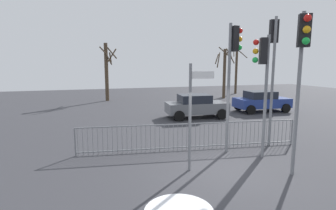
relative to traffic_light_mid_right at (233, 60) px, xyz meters
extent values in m
plane|color=#38383D|center=(-1.29, -1.46, -3.51)|extent=(60.00, 60.00, 0.00)
cylinder|color=slate|center=(-0.14, -0.01, -1.11)|extent=(0.11, 0.11, 4.81)
cube|color=black|center=(0.02, 0.00, 0.74)|extent=(0.25, 0.34, 0.90)
sphere|color=red|center=(0.27, 0.02, 1.04)|extent=(0.20, 0.20, 0.20)
sphere|color=orange|center=(0.27, 0.02, 0.74)|extent=(0.20, 0.20, 0.20)
sphere|color=green|center=(0.27, 0.02, 0.44)|extent=(0.20, 0.20, 0.20)
cylinder|color=slate|center=(1.99, 0.23, -0.92)|extent=(0.11, 0.11, 5.19)
cube|color=black|center=(2.04, 0.39, 1.12)|extent=(0.37, 0.30, 0.90)
sphere|color=red|center=(2.11, 0.62, 1.42)|extent=(0.20, 0.20, 0.20)
sphere|color=orange|center=(2.11, 0.62, 1.12)|extent=(0.20, 0.20, 0.20)
sphere|color=green|center=(2.11, 0.62, 0.82)|extent=(0.20, 0.20, 0.20)
cylinder|color=slate|center=(0.84, -0.88, -1.34)|extent=(0.11, 0.11, 4.34)
cube|color=black|center=(0.69, -0.81, 0.28)|extent=(0.33, 0.38, 0.90)
sphere|color=red|center=(0.46, -0.70, 0.58)|extent=(0.20, 0.20, 0.20)
sphere|color=orange|center=(0.46, -0.70, 0.28)|extent=(0.20, 0.20, 0.20)
sphere|color=green|center=(0.46, -0.70, -0.02)|extent=(0.20, 0.20, 0.20)
cylinder|color=slate|center=(0.75, -2.44, -1.11)|extent=(0.11, 0.11, 4.81)
cube|color=black|center=(0.67, -2.59, 0.75)|extent=(0.39, 0.35, 0.90)
sphere|color=red|center=(0.54, -2.80, 1.05)|extent=(0.20, 0.20, 0.20)
sphere|color=orange|center=(0.54, -2.80, 0.75)|extent=(0.20, 0.20, 0.20)
sphere|color=green|center=(0.54, -2.80, 0.45)|extent=(0.20, 0.20, 0.20)
cylinder|color=slate|center=(-2.16, -1.22, -1.83)|extent=(0.09, 0.09, 3.37)
cube|color=white|center=(-1.77, -1.28, -0.50)|extent=(0.70, 0.12, 0.22)
cube|color=slate|center=(-1.33, 0.66, -2.46)|extent=(8.66, 1.19, 0.04)
cube|color=slate|center=(-1.33, 0.66, -3.39)|extent=(8.66, 1.19, 0.04)
cylinder|color=slate|center=(-5.57, 1.22, -2.99)|extent=(0.02, 0.02, 1.05)
cylinder|color=slate|center=(-5.40, 1.20, -2.99)|extent=(0.02, 0.02, 1.05)
cylinder|color=slate|center=(-5.22, 1.17, -2.99)|extent=(0.02, 0.02, 1.05)
cylinder|color=slate|center=(-5.04, 1.15, -2.99)|extent=(0.02, 0.02, 1.05)
cylinder|color=slate|center=(-4.87, 1.13, -2.99)|extent=(0.02, 0.02, 1.05)
cylinder|color=slate|center=(-4.69, 1.10, -2.99)|extent=(0.02, 0.02, 1.05)
cylinder|color=slate|center=(-4.51, 1.08, -2.99)|extent=(0.02, 0.02, 1.05)
cylinder|color=slate|center=(-4.34, 1.06, -2.99)|extent=(0.02, 0.02, 1.05)
cylinder|color=slate|center=(-4.16, 1.03, -2.99)|extent=(0.02, 0.02, 1.05)
cylinder|color=slate|center=(-3.98, 1.01, -2.99)|extent=(0.02, 0.02, 1.05)
cylinder|color=slate|center=(-3.81, 0.99, -2.99)|extent=(0.02, 0.02, 1.05)
cylinder|color=slate|center=(-3.63, 0.96, -2.99)|extent=(0.02, 0.02, 1.05)
cylinder|color=slate|center=(-3.45, 0.94, -2.99)|extent=(0.02, 0.02, 1.05)
cylinder|color=slate|center=(-3.28, 0.92, -2.99)|extent=(0.02, 0.02, 1.05)
cylinder|color=slate|center=(-3.10, 0.89, -2.99)|extent=(0.02, 0.02, 1.05)
cylinder|color=slate|center=(-2.92, 0.87, -2.99)|extent=(0.02, 0.02, 1.05)
cylinder|color=slate|center=(-2.75, 0.84, -2.99)|extent=(0.02, 0.02, 1.05)
cylinder|color=slate|center=(-2.57, 0.82, -2.99)|extent=(0.02, 0.02, 1.05)
cylinder|color=slate|center=(-2.39, 0.80, -2.99)|extent=(0.02, 0.02, 1.05)
cylinder|color=slate|center=(-2.22, 0.77, -2.99)|extent=(0.02, 0.02, 1.05)
cylinder|color=slate|center=(-2.04, 0.75, -2.99)|extent=(0.02, 0.02, 1.05)
cylinder|color=slate|center=(-1.86, 0.73, -2.99)|extent=(0.02, 0.02, 1.05)
cylinder|color=slate|center=(-1.69, 0.70, -2.99)|extent=(0.02, 0.02, 1.05)
cylinder|color=slate|center=(-1.51, 0.68, -2.99)|extent=(0.02, 0.02, 1.05)
cylinder|color=slate|center=(-1.33, 0.66, -2.99)|extent=(0.02, 0.02, 1.05)
cylinder|color=slate|center=(-1.16, 0.63, -2.99)|extent=(0.02, 0.02, 1.05)
cylinder|color=slate|center=(-0.98, 0.61, -2.99)|extent=(0.02, 0.02, 1.05)
cylinder|color=slate|center=(-0.80, 0.59, -2.99)|extent=(0.02, 0.02, 1.05)
cylinder|color=slate|center=(-0.63, 0.56, -2.99)|extent=(0.02, 0.02, 1.05)
cylinder|color=slate|center=(-0.45, 0.54, -2.99)|extent=(0.02, 0.02, 1.05)
cylinder|color=slate|center=(-0.27, 0.51, -2.99)|extent=(0.02, 0.02, 1.05)
cylinder|color=slate|center=(-0.10, 0.49, -2.99)|extent=(0.02, 0.02, 1.05)
cylinder|color=slate|center=(0.08, 0.47, -2.99)|extent=(0.02, 0.02, 1.05)
cylinder|color=slate|center=(0.26, 0.44, -2.99)|extent=(0.02, 0.02, 1.05)
cylinder|color=slate|center=(0.43, 0.42, -2.99)|extent=(0.02, 0.02, 1.05)
cylinder|color=slate|center=(0.61, 0.40, -2.99)|extent=(0.02, 0.02, 1.05)
cylinder|color=slate|center=(0.79, 0.37, -2.99)|extent=(0.02, 0.02, 1.05)
cylinder|color=slate|center=(0.96, 0.35, -2.99)|extent=(0.02, 0.02, 1.05)
cylinder|color=slate|center=(1.14, 0.33, -2.99)|extent=(0.02, 0.02, 1.05)
cylinder|color=slate|center=(1.32, 0.30, -2.99)|extent=(0.02, 0.02, 1.05)
cylinder|color=slate|center=(1.49, 0.28, -2.99)|extent=(0.02, 0.02, 1.05)
cylinder|color=slate|center=(1.67, 0.26, -2.99)|extent=(0.02, 0.02, 1.05)
cylinder|color=slate|center=(1.85, 0.23, -2.99)|extent=(0.02, 0.02, 1.05)
cylinder|color=slate|center=(2.02, 0.21, -2.99)|extent=(0.02, 0.02, 1.05)
cylinder|color=slate|center=(2.20, 0.18, -2.99)|extent=(0.02, 0.02, 1.05)
cylinder|color=slate|center=(2.38, 0.16, -2.99)|extent=(0.02, 0.02, 1.05)
cylinder|color=slate|center=(2.55, 0.14, -2.99)|extent=(0.02, 0.02, 1.05)
cylinder|color=slate|center=(2.73, 0.11, -2.99)|extent=(0.02, 0.02, 1.05)
cylinder|color=slate|center=(2.91, 0.09, -2.99)|extent=(0.02, 0.02, 1.05)
cylinder|color=slate|center=(-5.66, 1.23, -2.99)|extent=(0.06, 0.06, 1.05)
cylinder|color=slate|center=(3.00, 0.08, -2.99)|extent=(0.06, 0.06, 1.05)
cube|color=navy|center=(6.74, 7.10, -2.87)|extent=(3.92, 1.98, 0.65)
cube|color=#1E232D|center=(6.59, 7.11, -2.32)|extent=(2.01, 1.64, 0.55)
cylinder|color=black|center=(8.14, 7.85, -3.19)|extent=(0.65, 0.27, 0.64)
cylinder|color=black|center=(8.02, 6.15, -3.19)|extent=(0.65, 0.27, 0.64)
cylinder|color=black|center=(5.45, 8.05, -3.19)|extent=(0.65, 0.27, 0.64)
cylinder|color=black|center=(5.33, 6.35, -3.19)|extent=(0.65, 0.27, 0.64)
cube|color=slate|center=(1.42, 6.49, -2.87)|extent=(3.93, 2.03, 0.65)
cube|color=#1E232D|center=(1.27, 6.50, -2.32)|extent=(2.02, 1.66, 0.55)
cylinder|color=black|center=(2.84, 7.21, -3.19)|extent=(0.66, 0.28, 0.64)
cylinder|color=black|center=(2.69, 5.52, -3.19)|extent=(0.66, 0.28, 0.64)
cylinder|color=black|center=(0.15, 7.45, -3.19)|extent=(0.66, 0.28, 0.64)
cylinder|color=black|center=(0.00, 5.76, -3.19)|extent=(0.66, 0.28, 0.64)
cylinder|color=#473828|center=(11.32, 18.02, -0.99)|extent=(0.27, 0.27, 5.06)
cylinder|color=#473828|center=(11.51, 17.25, 1.01)|extent=(1.62, 0.49, 0.98)
cylinder|color=#473828|center=(11.02, 18.17, 1.14)|extent=(0.43, 0.71, 0.91)
cylinder|color=#473828|center=(10.68, 18.22, 0.90)|extent=(0.52, 1.36, 1.15)
cylinder|color=#473828|center=(7.88, 14.60, -1.10)|extent=(0.29, 0.29, 4.83)
cylinder|color=#473828|center=(8.15, 14.01, 0.61)|extent=(1.29, 0.65, 1.42)
cylinder|color=#473828|center=(8.25, 14.59, 1.14)|extent=(0.12, 0.82, 0.81)
cylinder|color=#473828|center=(7.27, 15.07, 0.36)|extent=(1.05, 1.32, 1.03)
cylinder|color=#473828|center=(7.56, 14.23, 1.03)|extent=(0.87, 0.76, 0.92)
cylinder|color=#473828|center=(7.40, 14.98, 0.27)|extent=(0.88, 1.09, 1.52)
cylinder|color=#473828|center=(-3.34, 16.21, -0.89)|extent=(0.33, 0.33, 5.25)
cylinder|color=#473828|center=(-2.95, 16.11, 0.43)|extent=(0.32, 0.88, 0.92)
cylinder|color=#473828|center=(-2.86, 16.63, 0.52)|extent=(1.00, 1.11, 1.49)
cylinder|color=#473828|center=(-3.56, 15.90, 1.01)|extent=(0.75, 0.57, 0.82)
cylinder|color=#473828|center=(-3.14, 15.92, 0.35)|extent=(0.71, 0.55, 1.14)
cylinder|color=#473828|center=(-2.83, 15.77, 0.83)|extent=(1.00, 1.15, 1.00)
camera|label=1|loc=(-5.19, -8.65, -0.18)|focal=28.16mm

